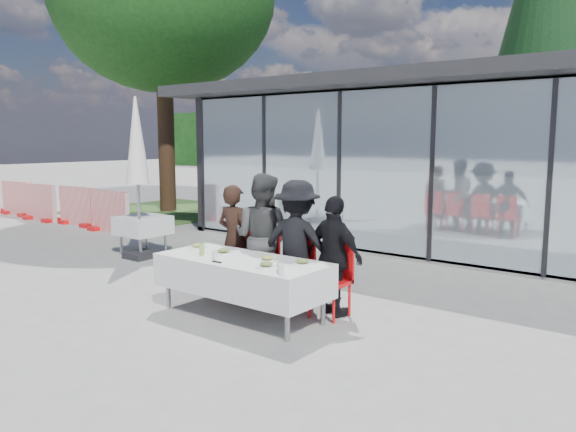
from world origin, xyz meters
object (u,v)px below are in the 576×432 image
object	(u,v)px
diner_chair_b	(262,262)
juice_bottle	(202,249)
diner_a	(234,239)
plate_b	(223,252)
plate_d	(302,262)
diner_b	(262,237)
diner_chair_c	(297,268)
plate_c	(267,259)
diner_chair_a	(234,257)
diner_chair_d	(334,274)
spare_table_left	(143,226)
conifer_tree	(546,11)
diner_c	(297,244)
dining_table	(242,275)
market_umbrella	(137,152)
folded_eyeglasses	(217,262)
plate_a	(198,246)
construction_barriers	(15,201)
plate_extra	(266,265)
diner_d	(334,256)

from	to	relation	value
diner_chair_b	juice_bottle	size ratio (longest dim) A/B	6.07
diner_a	plate_b	bearing A→B (deg)	122.25
plate_d	diner_b	bearing A→B (deg)	153.35
diner_chair_c	plate_c	distance (m)	0.70
diner_chair_a	diner_chair_d	distance (m)	1.73
spare_table_left	conifer_tree	xyz separation A→B (m)	(4.28, 11.59, 5.43)
diner_chair_a	diner_c	size ratio (longest dim) A/B	0.57
diner_b	conifer_tree	xyz separation A→B (m)	(0.37, 12.55, 5.10)
dining_table	plate_d	size ratio (longest dim) A/B	8.48
diner_a	market_umbrella	xyz separation A→B (m)	(-3.05, 0.65, 1.20)
plate_c	folded_eyeglasses	xyz separation A→B (m)	(-0.42, -0.45, -0.02)
folded_eyeglasses	plate_a	bearing A→B (deg)	150.33
diner_chair_b	plate_d	distance (m)	1.25
plate_a	plate_c	xyz separation A→B (m)	(1.27, -0.03, 0.00)
diner_chair_c	plate_b	bearing A→B (deg)	-135.90
plate_b	plate_c	bearing A→B (deg)	1.62
folded_eyeglasses	market_umbrella	distance (m)	4.38
diner_a	plate_b	distance (m)	0.82
plate_c	juice_bottle	xyz separation A→B (m)	(-0.89, -0.25, 0.06)
plate_d	construction_barriers	bearing A→B (deg)	167.87
plate_a	plate_d	bearing A→B (deg)	2.50
dining_table	plate_b	world-z (taller)	plate_b
diner_chair_a	plate_c	bearing A→B (deg)	-28.99
plate_extra	plate_b	bearing A→B (deg)	164.79
dining_table	juice_bottle	xyz separation A→B (m)	(-0.55, -0.16, 0.29)
juice_bottle	spare_table_left	distance (m)	4.12
plate_b	conifer_tree	bearing A→B (deg)	88.02
diner_c	folded_eyeglasses	distance (m)	1.18
diner_b	conifer_tree	size ratio (longest dim) A/B	0.17
diner_c	construction_barriers	distance (m)	12.22
diner_chair_a	plate_extra	bearing A→B (deg)	-33.65
diner_chair_a	plate_extra	distance (m)	1.70
plate_extra	construction_barriers	distance (m)	12.67
diner_b	diner_chair_b	world-z (taller)	diner_b
plate_extra	market_umbrella	size ratio (longest dim) A/B	0.09
juice_bottle	spare_table_left	size ratio (longest dim) A/B	0.19
diner_a	plate_a	world-z (taller)	diner_a
diner_chair_a	juice_bottle	bearing A→B (deg)	-72.11
market_umbrella	dining_table	bearing A→B (deg)	-19.88
diner_chair_b	plate_c	bearing A→B (deg)	-45.55
folded_eyeglasses	diner_chair_c	bearing A→B (deg)	70.84
dining_table	conifer_tree	bearing A→B (deg)	89.71
construction_barriers	diner_chair_a	bearing A→B (deg)	-11.16
plate_a	conifer_tree	size ratio (longest dim) A/B	0.03
diner_d	plate_a	distance (m)	1.92
diner_d	conifer_tree	xyz separation A→B (m)	(-0.82, 12.55, 5.22)
diner_c	construction_barriers	bearing A→B (deg)	-23.15
diner_chair_a	conifer_tree	size ratio (longest dim) A/B	0.09
spare_table_left	market_umbrella	xyz separation A→B (m)	(0.32, -0.32, 1.44)
diner_chair_a	plate_extra	xyz separation A→B (m)	(1.40, -0.93, 0.24)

